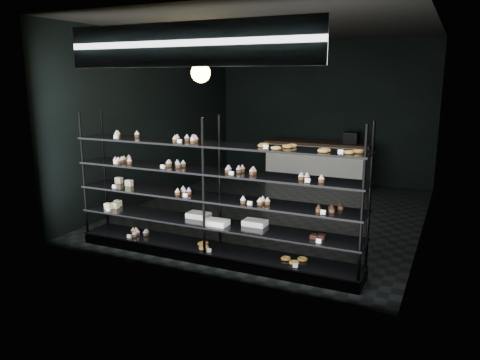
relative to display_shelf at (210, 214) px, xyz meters
The scene contains 5 objects.
room 2.64m from the display_shelf, 90.71° to the left, with size 5.01×6.01×3.20m.
display_shelf is the anchor object (origin of this frame).
signage 2.17m from the display_shelf, 93.62° to the right, with size 3.30×0.05×0.50m.
pendant_lamp 2.28m from the display_shelf, 123.96° to the left, with size 0.29×0.29×0.88m.
service_counter 4.95m from the display_shelf, 89.52° to the left, with size 2.36×0.65×1.23m.
Camera 1 is at (2.90, -7.64, 2.38)m, focal length 35.00 mm.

